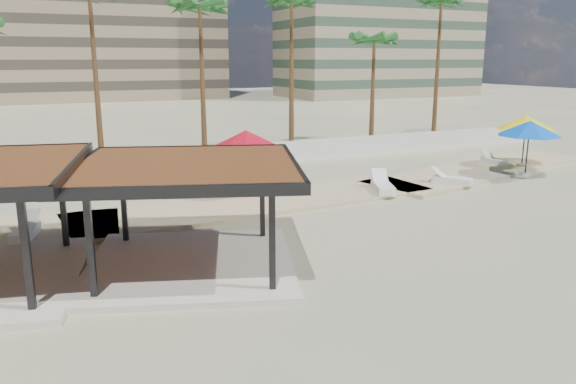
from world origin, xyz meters
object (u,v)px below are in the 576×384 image
at_px(umbrella_c, 246,139).
at_px(lounger_a, 26,231).
at_px(pavilion_central, 188,205).
at_px(lounger_d, 494,161).
at_px(lounger_c, 451,180).
at_px(lounger_b, 383,187).

bearing_deg(umbrella_c, lounger_a, -164.81).
xyz_separation_m(pavilion_central, lounger_d, (20.32, 8.21, -1.56)).
height_order(umbrella_c, lounger_a, umbrella_c).
distance_m(lounger_c, lounger_d, 6.65).
xyz_separation_m(lounger_a, lounger_d, (24.73, 3.40, -0.00)).
distance_m(umbrella_c, lounger_b, 6.63).
relative_size(umbrella_c, lounger_b, 1.80).
bearing_deg(pavilion_central, lounger_c, 38.99).
bearing_deg(lounger_d, lounger_b, 112.39).
relative_size(pavilion_central, lounger_c, 4.06).
bearing_deg(lounger_c, umbrella_c, 42.91).
bearing_deg(lounger_d, umbrella_c, 98.79).
bearing_deg(lounger_a, pavilion_central, -121.12).
distance_m(pavilion_central, umbrella_c, 8.66).
xyz_separation_m(umbrella_c, lounger_d, (15.68, 0.94, -2.30)).
distance_m(lounger_a, lounger_d, 24.96).
relative_size(pavilion_central, lounger_b, 3.44).
relative_size(pavilion_central, lounger_d, 4.17).
xyz_separation_m(pavilion_central, lounger_a, (-4.41, 4.81, -1.56)).
xyz_separation_m(umbrella_c, lounger_b, (5.87, -2.06, -2.27)).
distance_m(lounger_b, lounger_d, 10.26).
distance_m(pavilion_central, lounger_d, 21.98).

